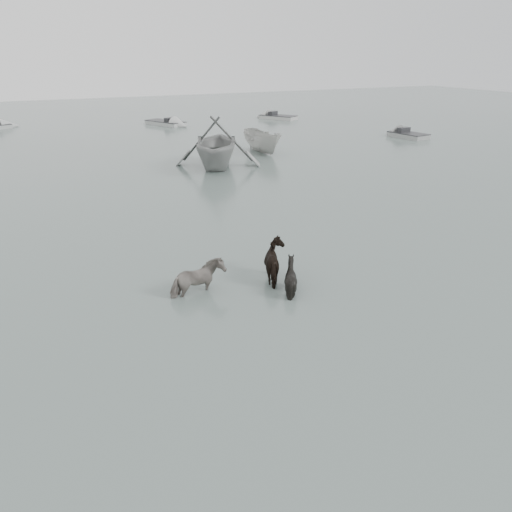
# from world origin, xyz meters

# --- Properties ---
(ground) EXTENTS (140.00, 140.00, 0.00)m
(ground) POSITION_xyz_m (0.00, 0.00, 0.00)
(ground) COLOR #4C5B55
(ground) RESTS_ON ground
(pony_pinto) EXTENTS (1.75, 1.05, 1.38)m
(pony_pinto) POSITION_xyz_m (-3.20, 2.50, 0.69)
(pony_pinto) COLOR black
(pony_pinto) RESTS_ON ground
(pony_dark) EXTENTS (1.25, 1.43, 1.37)m
(pony_dark) POSITION_xyz_m (-0.56, 2.45, 0.69)
(pony_dark) COLOR black
(pony_dark) RESTS_ON ground
(pony_black) EXTENTS (1.44, 1.36, 1.28)m
(pony_black) POSITION_xyz_m (-0.61, 1.56, 0.64)
(pony_black) COLOR black
(pony_black) RESTS_ON ground
(rowboat_trail) EXTENTS (7.41, 7.80, 3.22)m
(rowboat_trail) POSITION_xyz_m (3.56, 18.20, 1.61)
(rowboat_trail) COLOR #959794
(rowboat_trail) RESTS_ON ground
(boat_small) EXTENTS (1.72, 4.46, 1.72)m
(boat_small) POSITION_xyz_m (8.11, 21.26, 0.86)
(boat_small) COLOR #B3B3AE
(boat_small) RESTS_ON ground
(skiff_port) EXTENTS (2.26, 4.61, 0.75)m
(skiff_port) POSITION_xyz_m (21.68, 21.89, 0.38)
(skiff_port) COLOR gray
(skiff_port) RESTS_ON ground
(skiff_mid) EXTENTS (3.94, 5.96, 0.75)m
(skiff_mid) POSITION_xyz_m (5.82, 37.57, 0.38)
(skiff_mid) COLOR #A9ABA9
(skiff_mid) RESTS_ON ground
(skiff_star) EXTENTS (4.17, 5.29, 0.75)m
(skiff_star) POSITION_xyz_m (17.59, 36.90, 0.38)
(skiff_star) COLOR #B4B4AF
(skiff_star) RESTS_ON ground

